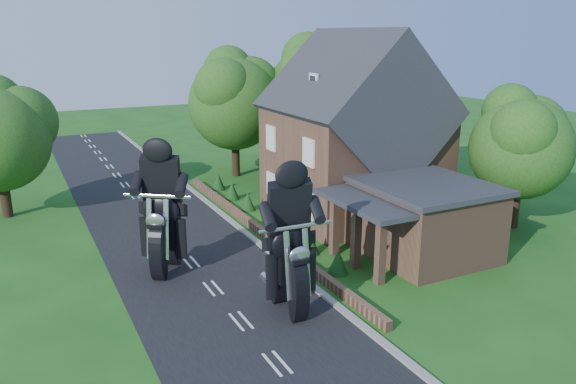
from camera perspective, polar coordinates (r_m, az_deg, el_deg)
name	(u,v)px	position (r m, az deg, el deg)	size (l,w,h in m)	color
ground	(213,289)	(23.22, -7.62, -9.70)	(120.00, 120.00, 0.00)	#1A4F16
road	(213,288)	(23.22, -7.62, -9.68)	(7.00, 80.00, 0.02)	black
kerb	(293,271)	(24.49, 0.54, -8.00)	(0.30, 80.00, 0.12)	gray
garden_wall	(260,230)	(28.89, -2.85, -3.92)	(0.30, 22.00, 0.40)	brown
house	(354,138)	(31.55, 6.67, 5.48)	(9.54, 8.64, 10.24)	brown
annex	(421,218)	(26.53, 13.41, -2.59)	(7.05, 5.94, 3.44)	brown
tree_annex_side	(525,139)	(31.49, 22.95, 4.96)	(5.64, 5.20, 7.48)	black
tree_house_right	(413,110)	(37.11, 12.54, 8.09)	(6.51, 6.00, 8.40)	black
tree_behind_house	(321,86)	(41.78, 3.34, 10.70)	(7.81, 7.20, 10.08)	black
tree_behind_left	(239,95)	(40.09, -4.97, 9.74)	(6.94, 6.40, 9.16)	black
tree_far_road	(4,131)	(34.40, -26.91, 5.58)	(6.08, 5.60, 7.84)	black
shrub_a	(338,262)	(24.25, 5.13, -7.06)	(0.90, 0.90, 1.10)	#113612
shrub_b	(310,243)	(26.24, 2.26, -5.18)	(0.90, 0.90, 1.10)	#113612
shrub_c	(286,227)	(28.32, -0.19, -3.56)	(0.90, 0.90, 1.10)	#113612
shrub_d	(248,201)	(32.65, -4.10, -0.94)	(0.90, 0.90, 1.10)	#113612
shrub_e	(232,191)	(34.88, -5.69, 0.12)	(0.90, 0.90, 1.10)	#113612
shrub_f	(218,182)	(37.15, -7.08, 1.05)	(0.90, 0.90, 1.10)	#113612
motorcycle_lead	(289,291)	(20.87, 0.12, -9.99)	(0.47, 1.86, 1.73)	black
motorcycle_follow	(166,253)	(24.68, -12.30, -6.11)	(0.48, 1.90, 1.77)	black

